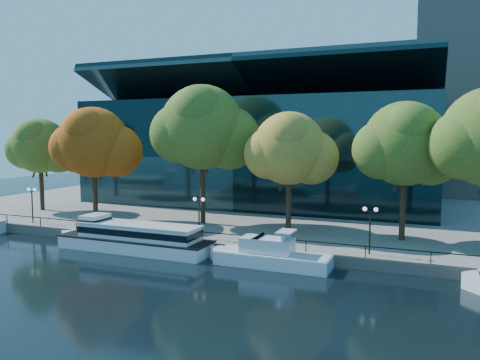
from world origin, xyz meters
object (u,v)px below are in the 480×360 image
at_px(cruiser_near, 268,255).
at_px(tree_0, 41,147).
at_px(tree_3, 290,150).
at_px(tree_1, 94,144).
at_px(lamp_1, 199,208).
at_px(tree_2, 204,129).
at_px(lamp_2, 370,219).
at_px(lamp_0, 32,197).
at_px(tree_4, 407,145).
at_px(tour_boat, 131,236).

distance_m(cruiser_near, tree_0, 38.14).
bearing_deg(tree_3, tree_1, -175.93).
xyz_separation_m(cruiser_near, lamp_1, (-8.19, 3.32, 3.00)).
height_order(tree_0, tree_2, tree_2).
bearing_deg(cruiser_near, tree_3, 94.36).
bearing_deg(tree_0, lamp_2, -9.76).
relative_size(cruiser_near, tree_1, 0.82).
xyz_separation_m(tree_0, tree_2, (24.37, -0.34, 2.24)).
distance_m(tree_2, lamp_0, 21.20).
xyz_separation_m(tree_0, tree_1, (11.76, -3.51, 0.56)).
xyz_separation_m(lamp_0, lamp_1, (21.42, 0.00, 0.00)).
relative_size(lamp_0, lamp_1, 1.00).
relative_size(tree_4, lamp_2, 3.29).
xyz_separation_m(tree_2, tree_3, (10.53, -1.52, -2.15)).
bearing_deg(tree_1, lamp_0, -145.53).
bearing_deg(tour_boat, cruiser_near, -0.31).
distance_m(tree_4, lamp_0, 40.96).
relative_size(tree_3, tree_4, 0.94).
bearing_deg(tree_0, tree_1, -16.60).
height_order(tree_1, tree_3, tree_1).
bearing_deg(tree_2, lamp_0, -158.77).
relative_size(cruiser_near, tree_4, 0.82).
bearing_deg(lamp_1, tree_3, 36.85).
height_order(tree_3, lamp_0, tree_3).
bearing_deg(tree_1, tree_4, 4.55).
bearing_deg(tree_3, tour_boat, -146.04).
relative_size(tour_boat, tree_3, 1.37).
relative_size(tree_0, lamp_2, 3.04).
relative_size(lamp_0, lamp_2, 1.00).
xyz_separation_m(tree_0, lamp_1, (27.39, -7.48, -5.47)).
xyz_separation_m(tree_1, lamp_0, (-5.80, -3.98, -6.03)).
height_order(tree_0, tree_1, tree_1).
relative_size(tour_boat, cruiser_near, 1.56).
distance_m(tour_boat, cruiser_near, 13.87).
xyz_separation_m(cruiser_near, tree_1, (-23.82, 7.30, 9.04)).
relative_size(tour_boat, tree_1, 1.28).
bearing_deg(tour_boat, lamp_2, 8.47).
xyz_separation_m(tree_0, lamp_2, (43.53, -7.48, -5.47)).
bearing_deg(cruiser_near, tree_2, 136.94).
relative_size(tree_3, lamp_1, 3.08).
distance_m(tree_2, tree_3, 10.85).
xyz_separation_m(tree_2, tree_4, (21.54, -0.45, -1.62)).
height_order(tree_1, tree_4, tree_1).
height_order(tree_3, lamp_2, tree_3).
bearing_deg(lamp_0, tree_1, 34.47).
bearing_deg(lamp_2, tour_boat, -171.53).
distance_m(tour_boat, tree_3, 17.87).
xyz_separation_m(cruiser_near, tree_2, (-11.21, 10.47, 10.72)).
relative_size(cruiser_near, lamp_2, 2.70).
bearing_deg(tour_boat, tree_1, 144.03).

